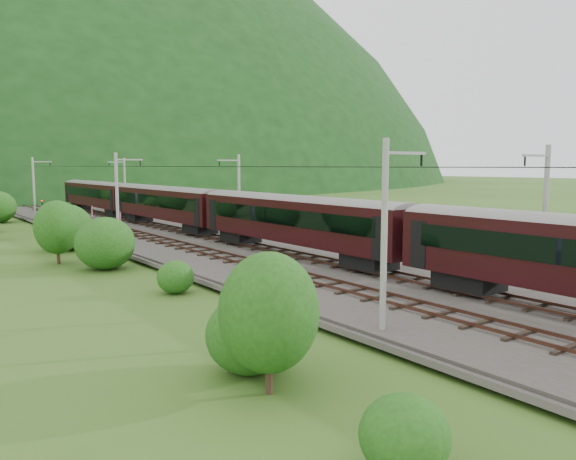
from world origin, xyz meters
TOP-DOWN VIEW (x-y plane):
  - ground at (0.00, 0.00)m, footprint 600.00×600.00m
  - railbed at (0.00, 10.00)m, footprint 14.00×220.00m
  - track_left at (-2.40, 10.00)m, footprint 2.40×220.00m
  - track_right at (2.40, 10.00)m, footprint 2.40×220.00m
  - catenary_left at (-6.12, 32.00)m, footprint 2.54×192.28m
  - catenary_right at (6.12, 32.00)m, footprint 2.54×192.28m
  - overhead_wires at (0.00, 10.00)m, footprint 4.83×198.00m
  - train at (2.40, 29.14)m, footprint 3.09×147.96m
  - hazard_post_near at (-0.28, 58.67)m, footprint 0.17×0.17m
  - hazard_post_far at (0.42, 49.93)m, footprint 0.14×0.14m
  - signal at (-4.32, 68.32)m, footprint 0.23×0.23m
  - vegetation_left at (-12.38, 32.16)m, footprint 13.13×148.24m
  - vegetation_right at (10.94, 4.36)m, footprint 5.65×93.46m

SIDE VIEW (x-z plane):
  - ground at x=0.00m, z-range 0.00..0.00m
  - railbed at x=0.00m, z-range 0.00..0.30m
  - track_left at x=-2.40m, z-range 0.24..0.51m
  - track_right at x=2.40m, z-range 0.24..0.51m
  - hazard_post_far at x=0.42m, z-range 0.30..1.65m
  - hazard_post_near at x=-0.28m, z-range 0.30..1.91m
  - vegetation_right at x=10.94m, z-range -0.18..2.97m
  - signal at x=-4.32m, z-range 0.48..2.53m
  - vegetation_left at x=-12.38m, z-range -0.64..4.79m
  - train at x=2.40m, z-range 0.95..6.34m
  - catenary_left at x=-6.12m, z-range 0.50..8.50m
  - catenary_right at x=6.12m, z-range 0.50..8.50m
  - overhead_wires at x=0.00m, z-range 7.08..7.12m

